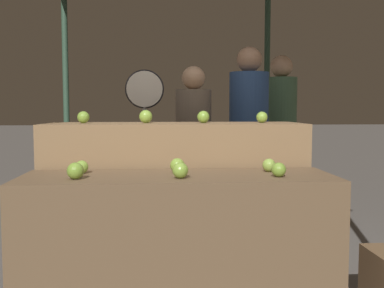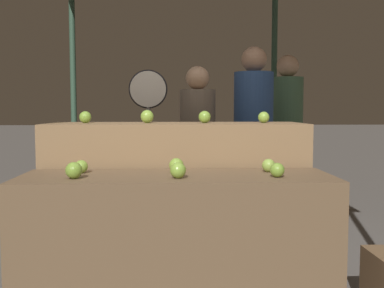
% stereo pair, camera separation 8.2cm
% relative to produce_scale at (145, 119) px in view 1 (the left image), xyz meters
% --- Properties ---
extents(display_counter_front, '(1.74, 0.55, 0.84)m').
position_rel_produce_scale_xyz_m(display_counter_front, '(0.22, -1.26, -0.71)').
color(display_counter_front, brown).
rests_on(display_counter_front, ground_plane).
extents(display_counter_back, '(1.74, 0.55, 1.11)m').
position_rel_produce_scale_xyz_m(display_counter_back, '(0.22, -0.66, -0.57)').
color(display_counter_back, olive).
rests_on(display_counter_back, ground_plane).
extents(apple_front_0, '(0.09, 0.09, 0.09)m').
position_rel_produce_scale_xyz_m(apple_front_0, '(-0.32, -1.36, -0.24)').
color(apple_front_0, '#7AA338').
rests_on(apple_front_0, display_counter_front).
extents(apple_front_1, '(0.09, 0.09, 0.09)m').
position_rel_produce_scale_xyz_m(apple_front_1, '(0.23, -1.37, -0.24)').
color(apple_front_1, '#84AD3D').
rests_on(apple_front_1, display_counter_front).
extents(apple_front_2, '(0.08, 0.08, 0.08)m').
position_rel_produce_scale_xyz_m(apple_front_2, '(0.77, -1.36, -0.25)').
color(apple_front_2, '#7AA338').
rests_on(apple_front_2, display_counter_front).
extents(apple_front_3, '(0.08, 0.08, 0.08)m').
position_rel_produce_scale_xyz_m(apple_front_3, '(-0.32, -1.16, -0.25)').
color(apple_front_3, '#84AD3D').
rests_on(apple_front_3, display_counter_front).
extents(apple_front_4, '(0.08, 0.08, 0.08)m').
position_rel_produce_scale_xyz_m(apple_front_4, '(0.23, -1.16, -0.24)').
color(apple_front_4, '#84AD3D').
rests_on(apple_front_4, display_counter_front).
extents(apple_front_5, '(0.08, 0.08, 0.08)m').
position_rel_produce_scale_xyz_m(apple_front_5, '(0.76, -1.16, -0.25)').
color(apple_front_5, '#8EB247').
rests_on(apple_front_5, display_counter_front).
extents(apple_back_0, '(0.08, 0.08, 0.08)m').
position_rel_produce_scale_xyz_m(apple_back_0, '(-0.39, -0.66, 0.02)').
color(apple_back_0, '#7AA338').
rests_on(apple_back_0, display_counter_back).
extents(apple_back_1, '(0.09, 0.09, 0.09)m').
position_rel_produce_scale_xyz_m(apple_back_1, '(0.03, -0.66, 0.03)').
color(apple_back_1, '#84AD3D').
rests_on(apple_back_1, display_counter_back).
extents(apple_back_2, '(0.08, 0.08, 0.08)m').
position_rel_produce_scale_xyz_m(apple_back_2, '(0.42, -0.67, 0.03)').
color(apple_back_2, '#7AA338').
rests_on(apple_back_2, display_counter_back).
extents(apple_back_3, '(0.08, 0.08, 0.08)m').
position_rel_produce_scale_xyz_m(apple_back_3, '(0.83, -0.66, 0.02)').
color(apple_back_3, '#84AD3D').
rests_on(apple_back_3, display_counter_back).
extents(produce_scale, '(0.32, 0.20, 1.53)m').
position_rel_produce_scale_xyz_m(produce_scale, '(0.00, 0.00, 0.00)').
color(produce_scale, '#99999E').
rests_on(produce_scale, ground_plane).
extents(person_vendor_at_scale, '(0.35, 0.35, 1.58)m').
position_rel_produce_scale_xyz_m(person_vendor_at_scale, '(0.42, 0.26, -0.21)').
color(person_vendor_at_scale, '#2D2D38').
rests_on(person_vendor_at_scale, ground_plane).
extents(person_customer_left, '(0.33, 0.33, 1.77)m').
position_rel_produce_scale_xyz_m(person_customer_left, '(1.41, 0.98, -0.09)').
color(person_customer_left, '#2D2D38').
rests_on(person_customer_left, ground_plane).
extents(person_customer_right, '(0.40, 0.40, 1.78)m').
position_rel_produce_scale_xyz_m(person_customer_right, '(0.95, 0.39, -0.10)').
color(person_customer_right, '#2D2D38').
rests_on(person_customer_right, ground_plane).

